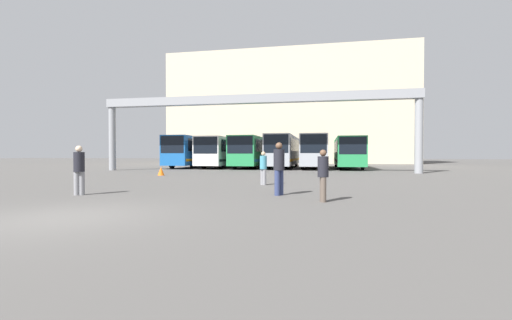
{
  "coord_description": "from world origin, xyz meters",
  "views": [
    {
      "loc": [
        5.84,
        -6.71,
        1.46
      ],
      "look_at": [
        -0.15,
        23.22,
        0.92
      ],
      "focal_mm": 24.0,
      "sensor_mm": 36.0,
      "label": 1
    }
  ],
  "objects_px": {
    "bus_slot_1": "(223,151)",
    "bus_slot_4": "(315,150)",
    "pedestrian_mid_right": "(279,167)",
    "bus_slot_3": "(284,150)",
    "bus_slot_5": "(348,151)",
    "pedestrian_near_center": "(323,174)",
    "bus_slot_0": "(193,150)",
    "pedestrian_far_center": "(263,167)",
    "traffic_cone": "(161,171)",
    "pedestrian_mid_left": "(79,169)",
    "bus_slot_2": "(253,150)"
  },
  "relations": [
    {
      "from": "pedestrian_mid_right",
      "to": "traffic_cone",
      "type": "relative_size",
      "value": 3.15
    },
    {
      "from": "pedestrian_mid_right",
      "to": "traffic_cone",
      "type": "height_order",
      "value": "pedestrian_mid_right"
    },
    {
      "from": "bus_slot_3",
      "to": "pedestrian_far_center",
      "type": "bearing_deg",
      "value": -86.07
    },
    {
      "from": "pedestrian_near_center",
      "to": "bus_slot_1",
      "type": "bearing_deg",
      "value": 14.22
    },
    {
      "from": "bus_slot_3",
      "to": "bus_slot_4",
      "type": "height_order",
      "value": "bus_slot_3"
    },
    {
      "from": "bus_slot_1",
      "to": "pedestrian_mid_left",
      "type": "relative_size",
      "value": 6.63
    },
    {
      "from": "bus_slot_2",
      "to": "pedestrian_mid_right",
      "type": "bearing_deg",
      "value": -75.94
    },
    {
      "from": "pedestrian_mid_left",
      "to": "pedestrian_far_center",
      "type": "bearing_deg",
      "value": 10.76
    },
    {
      "from": "bus_slot_0",
      "to": "bus_slot_3",
      "type": "relative_size",
      "value": 0.88
    },
    {
      "from": "bus_slot_2",
      "to": "bus_slot_5",
      "type": "bearing_deg",
      "value": 1.85
    },
    {
      "from": "bus_slot_1",
      "to": "bus_slot_3",
      "type": "xyz_separation_m",
      "value": [
        6.56,
        0.24,
        0.09
      ]
    },
    {
      "from": "bus_slot_2",
      "to": "bus_slot_3",
      "type": "xyz_separation_m",
      "value": [
        3.28,
        0.41,
        0.07
      ]
    },
    {
      "from": "bus_slot_1",
      "to": "bus_slot_5",
      "type": "xyz_separation_m",
      "value": [
        13.12,
        0.15,
        -0.07
      ]
    },
    {
      "from": "bus_slot_5",
      "to": "traffic_cone",
      "type": "relative_size",
      "value": 20.12
    },
    {
      "from": "bus_slot_3",
      "to": "pedestrian_mid_right",
      "type": "height_order",
      "value": "bus_slot_3"
    },
    {
      "from": "bus_slot_0",
      "to": "bus_slot_1",
      "type": "bearing_deg",
      "value": 8.36
    },
    {
      "from": "bus_slot_3",
      "to": "bus_slot_5",
      "type": "height_order",
      "value": "bus_slot_3"
    },
    {
      "from": "bus_slot_1",
      "to": "bus_slot_4",
      "type": "relative_size",
      "value": 1.15
    },
    {
      "from": "pedestrian_mid_right",
      "to": "bus_slot_5",
      "type": "bearing_deg",
      "value": 24.46
    },
    {
      "from": "bus_slot_4",
      "to": "bus_slot_5",
      "type": "relative_size",
      "value": 0.85
    },
    {
      "from": "bus_slot_0",
      "to": "bus_slot_3",
      "type": "bearing_deg",
      "value": 4.21
    },
    {
      "from": "bus_slot_1",
      "to": "pedestrian_mid_right",
      "type": "bearing_deg",
      "value": -68.86
    },
    {
      "from": "pedestrian_far_center",
      "to": "pedestrian_mid_right",
      "type": "distance_m",
      "value": 4.06
    },
    {
      "from": "pedestrian_far_center",
      "to": "pedestrian_near_center",
      "type": "relative_size",
      "value": 0.99
    },
    {
      "from": "pedestrian_far_center",
      "to": "traffic_cone",
      "type": "distance_m",
      "value": 9.89
    },
    {
      "from": "bus_slot_0",
      "to": "bus_slot_3",
      "type": "distance_m",
      "value": 9.87
    },
    {
      "from": "bus_slot_3",
      "to": "bus_slot_1",
      "type": "bearing_deg",
      "value": -177.88
    },
    {
      "from": "bus_slot_4",
      "to": "pedestrian_mid_right",
      "type": "bearing_deg",
      "value": -91.61
    },
    {
      "from": "bus_slot_0",
      "to": "pedestrian_far_center",
      "type": "bearing_deg",
      "value": -59.98
    },
    {
      "from": "bus_slot_0",
      "to": "pedestrian_mid_right",
      "type": "height_order",
      "value": "bus_slot_0"
    },
    {
      "from": "pedestrian_mid_left",
      "to": "pedestrian_near_center",
      "type": "bearing_deg",
      "value": -31.84
    },
    {
      "from": "bus_slot_1",
      "to": "bus_slot_2",
      "type": "bearing_deg",
      "value": -2.96
    },
    {
      "from": "bus_slot_2",
      "to": "bus_slot_4",
      "type": "distance_m",
      "value": 6.59
    },
    {
      "from": "bus_slot_3",
      "to": "pedestrian_mid_right",
      "type": "relative_size",
      "value": 6.48
    },
    {
      "from": "bus_slot_0",
      "to": "pedestrian_mid_right",
      "type": "distance_m",
      "value": 26.43
    },
    {
      "from": "bus_slot_1",
      "to": "pedestrian_mid_left",
      "type": "height_order",
      "value": "bus_slot_1"
    },
    {
      "from": "pedestrian_mid_left",
      "to": "bus_slot_4",
      "type": "bearing_deg",
      "value": 41.06
    },
    {
      "from": "bus_slot_5",
      "to": "pedestrian_mid_right",
      "type": "bearing_deg",
      "value": -99.32
    },
    {
      "from": "bus_slot_4",
      "to": "pedestrian_mid_left",
      "type": "xyz_separation_m",
      "value": [
        -7.6,
        -24.34,
        -0.96
      ]
    },
    {
      "from": "bus_slot_2",
      "to": "bus_slot_5",
      "type": "distance_m",
      "value": 9.84
    },
    {
      "from": "bus_slot_0",
      "to": "bus_slot_4",
      "type": "xyz_separation_m",
      "value": [
        13.12,
        -0.29,
        0.0
      ]
    },
    {
      "from": "bus_slot_2",
      "to": "pedestrian_far_center",
      "type": "bearing_deg",
      "value": -76.71
    },
    {
      "from": "bus_slot_0",
      "to": "traffic_cone",
      "type": "distance_m",
      "value": 14.19
    },
    {
      "from": "bus_slot_3",
      "to": "pedestrian_near_center",
      "type": "height_order",
      "value": "bus_slot_3"
    },
    {
      "from": "traffic_cone",
      "to": "bus_slot_1",
      "type": "bearing_deg",
      "value": 89.44
    },
    {
      "from": "bus_slot_5",
      "to": "pedestrian_mid_left",
      "type": "bearing_deg",
      "value": -113.3
    },
    {
      "from": "pedestrian_mid_right",
      "to": "pedestrian_near_center",
      "type": "relative_size",
      "value": 1.17
    },
    {
      "from": "bus_slot_5",
      "to": "bus_slot_1",
      "type": "bearing_deg",
      "value": -179.35
    },
    {
      "from": "bus_slot_3",
      "to": "bus_slot_5",
      "type": "relative_size",
      "value": 1.02
    },
    {
      "from": "bus_slot_5",
      "to": "pedestrian_mid_right",
      "type": "xyz_separation_m",
      "value": [
        -3.93,
        -23.92,
        -0.76
      ]
    }
  ]
}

